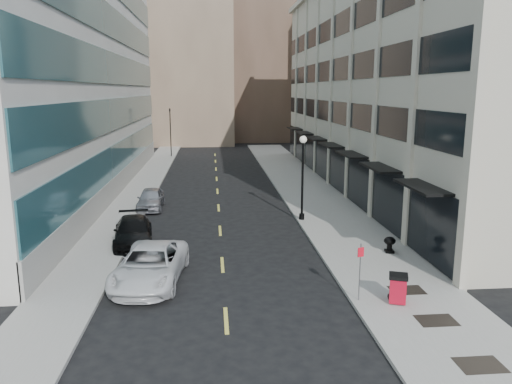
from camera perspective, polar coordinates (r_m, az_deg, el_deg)
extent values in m
plane|color=black|center=(17.28, -3.22, -17.34)|extent=(160.00, 160.00, 0.00)
cube|color=gray|center=(36.94, 7.41, -1.45)|extent=(5.00, 80.00, 0.15)
cube|color=gray|center=(36.59, -14.54, -1.86)|extent=(3.00, 80.00, 0.15)
cube|color=#B9B09D|center=(45.58, 17.75, 11.88)|extent=(14.00, 46.00, 18.00)
cube|color=black|center=(43.86, 8.74, 3.14)|extent=(0.18, 46.00, 3.60)
cube|color=black|center=(43.44, 8.93, 9.02)|extent=(0.12, 46.00, 1.80)
cube|color=black|center=(43.43, 9.08, 13.63)|extent=(0.12, 46.00, 1.80)
cube|color=black|center=(43.70, 9.23, 18.22)|extent=(0.12, 46.00, 1.80)
cube|color=#B9B09D|center=(21.78, 24.06, 12.32)|extent=(0.35, 0.60, 18.00)
cube|color=#B9B09D|center=(27.20, 17.85, 12.42)|extent=(0.35, 0.60, 18.00)
cube|color=#B9B09D|center=(32.82, 13.73, 12.41)|extent=(0.35, 0.60, 18.00)
cube|color=#B9B09D|center=(38.56, 10.83, 12.36)|extent=(0.35, 0.60, 18.00)
cube|color=#B9B09D|center=(44.36, 8.68, 12.31)|extent=(0.35, 0.60, 18.00)
cube|color=#B9B09D|center=(50.22, 7.03, 12.26)|extent=(0.35, 0.60, 18.00)
cube|color=#B9B09D|center=(56.10, 5.73, 12.21)|extent=(0.35, 0.60, 18.00)
cube|color=#B9B09D|center=(62.00, 4.68, 12.16)|extent=(0.35, 0.60, 18.00)
cube|color=black|center=(24.59, 18.40, 0.56)|extent=(1.30, 4.00, 0.12)
cube|color=black|center=(30.10, 13.91, 2.75)|extent=(1.30, 4.00, 0.12)
cube|color=black|center=(35.77, 10.82, 4.24)|extent=(1.30, 4.00, 0.12)
cube|color=black|center=(41.53, 8.57, 5.32)|extent=(1.30, 4.00, 0.12)
cube|color=black|center=(47.35, 6.86, 6.12)|extent=(1.30, 4.00, 0.12)
cube|color=black|center=(53.21, 5.53, 6.75)|extent=(1.30, 4.00, 0.12)
cube|color=black|center=(59.10, 4.46, 7.25)|extent=(1.30, 4.00, 0.12)
cube|color=silver|center=(44.94, -26.05, 12.56)|extent=(16.00, 46.00, 20.00)
cube|color=gray|center=(43.43, -15.03, 1.32)|extent=(0.20, 46.00, 1.80)
cube|color=#295961|center=(43.13, -15.19, 4.07)|extent=(0.14, 45.60, 2.40)
cube|color=#295961|center=(42.83, -15.44, 8.71)|extent=(0.14, 45.60, 2.40)
cube|color=#295961|center=(42.82, -15.69, 13.39)|extent=(0.14, 45.60, 2.40)
cube|color=#295961|center=(43.10, -15.96, 18.03)|extent=(0.14, 45.60, 2.40)
cube|color=#8E765D|center=(83.39, -7.84, 15.38)|extent=(14.00, 18.00, 28.00)
cube|color=brown|center=(87.95, 0.43, 17.25)|extent=(12.00, 16.00, 34.00)
cube|color=#8E765D|center=(94.14, -13.75, 12.89)|extent=(12.00, 14.00, 22.00)
cube|color=#B9B09D|center=(83.20, 7.88, 12.63)|extent=(10.00, 14.00, 20.00)
cube|color=black|center=(17.43, 24.24, -17.58)|extent=(1.40, 1.00, 0.01)
cube|color=black|center=(19.79, 19.93, -13.63)|extent=(1.40, 1.00, 0.01)
cube|color=black|center=(22.13, 16.85, -10.68)|extent=(1.40, 1.00, 0.01)
cube|color=#D8CC4C|center=(19.05, -3.43, -14.42)|extent=(0.15, 2.20, 0.01)
cube|color=#D8CC4C|center=(24.59, -3.86, -8.28)|extent=(0.15, 2.20, 0.01)
cube|color=#D8CC4C|center=(30.30, -4.13, -4.43)|extent=(0.15, 2.20, 0.01)
cube|color=#D8CC4C|center=(36.10, -4.30, -1.80)|extent=(0.15, 2.20, 0.01)
cube|color=#D8CC4C|center=(41.96, -4.43, 0.09)|extent=(0.15, 2.20, 0.01)
cube|color=#D8CC4C|center=(47.86, -4.53, 1.52)|extent=(0.15, 2.20, 0.01)
cube|color=#D8CC4C|center=(53.77, -4.60, 2.63)|extent=(0.15, 2.20, 0.01)
cube|color=#D8CC4C|center=(59.71, -4.66, 3.53)|extent=(0.15, 2.20, 0.01)
cube|color=#D8CC4C|center=(65.65, -4.71, 4.26)|extent=(0.15, 2.20, 0.01)
cylinder|color=black|center=(63.55, -9.74, 6.61)|extent=(0.12, 0.12, 6.00)
imported|color=black|center=(63.37, -9.83, 9.30)|extent=(0.66, 0.66, 1.98)
imported|color=silver|center=(22.60, -11.99, -8.17)|extent=(3.28, 6.08, 1.62)
imported|color=black|center=(28.28, -13.86, -4.41)|extent=(2.63, 5.19, 1.44)
imported|color=gray|center=(36.30, -11.92, -0.76)|extent=(1.76, 4.35, 1.48)
cube|color=#AC0B20|center=(20.62, 15.90, -10.64)|extent=(0.81, 0.81, 1.01)
cube|color=black|center=(20.43, 15.98, -9.24)|extent=(0.91, 0.91, 0.12)
cylinder|color=black|center=(21.01, 14.97, -11.48)|extent=(0.06, 0.22, 0.22)
cylinder|color=black|center=(21.15, 16.03, -11.38)|extent=(0.06, 0.22, 0.22)
cylinder|color=black|center=(32.34, 5.25, -2.80)|extent=(0.33, 0.33, 0.38)
cylinder|color=black|center=(31.82, 5.33, 1.42)|extent=(0.15, 0.15, 4.80)
sphere|color=silver|center=(31.48, 5.42, 6.00)|extent=(0.46, 0.46, 0.46)
cone|color=black|center=(31.45, 5.43, 6.47)|extent=(0.13, 0.13, 0.19)
cylinder|color=slate|center=(20.26, 11.78, -8.96)|extent=(0.04, 0.04, 2.35)
cube|color=red|center=(19.97, 11.89, -6.75)|extent=(0.27, 0.12, 0.37)
cube|color=black|center=(26.73, 14.98, -6.54)|extent=(0.50, 0.50, 0.13)
cylinder|color=black|center=(26.65, 15.01, -6.02)|extent=(0.28, 0.28, 0.42)
ellipsoid|color=black|center=(26.57, 15.04, -5.41)|extent=(0.59, 0.59, 0.41)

